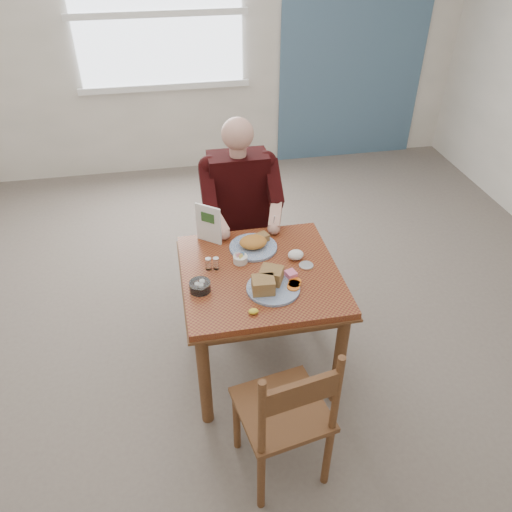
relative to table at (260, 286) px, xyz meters
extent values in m
plane|color=#62574F|center=(0.00, 0.00, -0.64)|extent=(6.00, 6.00, 0.00)
plane|color=silver|center=(0.00, 3.00, 0.76)|extent=(5.50, 0.00, 5.50)
cube|color=#456581|center=(1.60, 2.98, 0.76)|extent=(1.60, 0.02, 2.80)
ellipsoid|color=yellow|center=(-0.10, -0.34, 0.13)|extent=(0.06, 0.06, 0.03)
ellipsoid|color=white|center=(0.23, 0.08, 0.14)|extent=(0.10, 0.08, 0.06)
cylinder|color=silver|center=(0.27, 0.00, 0.12)|extent=(0.11, 0.11, 0.01)
cube|color=white|center=(-0.40, 2.97, 0.96)|extent=(1.60, 0.02, 1.30)
cube|color=white|center=(-0.40, 2.96, 0.28)|extent=(1.72, 0.04, 0.06)
cube|color=white|center=(-0.40, 2.96, 0.96)|extent=(1.72, 0.04, 0.06)
cube|color=brown|center=(0.00, 0.00, 0.09)|extent=(0.90, 0.90, 0.04)
cube|color=brown|center=(0.00, 0.00, 0.06)|extent=(0.92, 0.92, 0.01)
cylinder|color=brown|center=(-0.39, -0.39, -0.28)|extent=(0.07, 0.07, 0.71)
cylinder|color=brown|center=(0.39, -0.39, -0.28)|extent=(0.07, 0.07, 0.71)
cylinder|color=brown|center=(-0.39, 0.39, -0.28)|extent=(0.07, 0.07, 0.71)
cylinder|color=brown|center=(0.39, 0.39, -0.28)|extent=(0.07, 0.07, 0.71)
cube|color=brown|center=(0.00, -0.39, 0.02)|extent=(0.80, 0.03, 0.08)
cube|color=brown|center=(0.00, 0.39, 0.02)|extent=(0.80, 0.03, 0.08)
cube|color=brown|center=(-0.39, 0.00, 0.02)|extent=(0.03, 0.80, 0.08)
cube|color=brown|center=(0.39, 0.00, 0.02)|extent=(0.03, 0.80, 0.08)
cylinder|color=brown|center=(-0.18, 0.57, -0.41)|extent=(0.04, 0.04, 0.45)
cylinder|color=brown|center=(0.18, 0.57, -0.41)|extent=(0.04, 0.04, 0.45)
cylinder|color=brown|center=(-0.18, 0.93, -0.41)|extent=(0.04, 0.04, 0.45)
cylinder|color=brown|center=(0.18, 0.93, -0.41)|extent=(0.04, 0.04, 0.45)
cube|color=brown|center=(0.00, 0.75, -0.17)|extent=(0.42, 0.42, 0.03)
cylinder|color=brown|center=(-0.18, 0.93, 0.06)|extent=(0.04, 0.04, 0.50)
cylinder|color=brown|center=(0.18, 0.93, 0.06)|extent=(0.04, 0.04, 0.50)
cube|color=brown|center=(0.00, 0.93, 0.16)|extent=(0.38, 0.03, 0.14)
cylinder|color=brown|center=(-0.25, -0.60, -0.41)|extent=(0.05, 0.05, 0.45)
cylinder|color=brown|center=(0.11, -0.54, -0.41)|extent=(0.05, 0.05, 0.45)
cylinder|color=brown|center=(-0.18, -0.96, -0.41)|extent=(0.05, 0.05, 0.45)
cylinder|color=brown|center=(0.17, -0.89, -0.41)|extent=(0.05, 0.05, 0.45)
cube|color=brown|center=(-0.04, -0.75, -0.17)|extent=(0.49, 0.49, 0.03)
cylinder|color=brown|center=(-0.18, -0.96, 0.06)|extent=(0.04, 0.04, 0.50)
cylinder|color=brown|center=(0.17, -0.89, 0.06)|extent=(0.04, 0.04, 0.50)
cube|color=brown|center=(-0.01, -0.92, 0.16)|extent=(0.38, 0.10, 0.14)
cube|color=gray|center=(-0.10, 0.63, -0.10)|extent=(0.13, 0.38, 0.12)
cube|color=gray|center=(0.10, 0.63, -0.10)|extent=(0.13, 0.38, 0.12)
cube|color=gray|center=(-0.10, 0.45, -0.40)|extent=(0.10, 0.10, 0.48)
cube|color=gray|center=(0.10, 0.45, -0.40)|extent=(0.10, 0.10, 0.48)
cube|color=black|center=(0.00, 0.78, 0.20)|extent=(0.40, 0.22, 0.58)
sphere|color=black|center=(-0.19, 0.78, 0.42)|extent=(0.15, 0.15, 0.15)
sphere|color=black|center=(0.19, 0.78, 0.42)|extent=(0.15, 0.15, 0.15)
cylinder|color=tan|center=(0.00, 0.76, 0.51)|extent=(0.11, 0.11, 0.08)
sphere|color=tan|center=(0.00, 0.76, 0.64)|extent=(0.21, 0.21, 0.21)
cube|color=black|center=(-0.22, 0.67, 0.32)|extent=(0.09, 0.29, 0.27)
cube|color=black|center=(0.22, 0.67, 0.32)|extent=(0.09, 0.29, 0.27)
sphere|color=black|center=(-0.22, 0.55, 0.22)|extent=(0.09, 0.09, 0.09)
sphere|color=black|center=(0.22, 0.55, 0.22)|extent=(0.09, 0.09, 0.09)
cube|color=tan|center=(-0.19, 0.46, 0.19)|extent=(0.14, 0.23, 0.14)
cube|color=tan|center=(0.19, 0.46, 0.19)|extent=(0.14, 0.23, 0.14)
sphere|color=tan|center=(-0.16, 0.37, 0.15)|extent=(0.08, 0.08, 0.08)
sphere|color=tan|center=(0.16, 0.37, 0.15)|extent=(0.08, 0.08, 0.08)
cylinder|color=silver|center=(0.16, 0.37, 0.20)|extent=(0.01, 0.05, 0.12)
cylinder|color=white|center=(0.04, -0.17, 0.12)|extent=(0.35, 0.35, 0.02)
cube|color=tan|center=(-0.02, -0.19, 0.17)|extent=(0.13, 0.11, 0.08)
cube|color=tan|center=(0.04, -0.12, 0.17)|extent=(0.16, 0.15, 0.08)
cylinder|color=orange|center=(0.15, -0.20, 0.13)|extent=(0.09, 0.09, 0.01)
cylinder|color=orange|center=(0.16, -0.17, 0.13)|extent=(0.08, 0.08, 0.01)
cylinder|color=orange|center=(0.17, -0.15, 0.13)|extent=(0.08, 0.08, 0.01)
cube|color=pink|center=(0.16, -0.10, 0.14)|extent=(0.07, 0.07, 0.03)
cylinder|color=white|center=(0.00, 0.23, 0.12)|extent=(0.39, 0.39, 0.02)
ellipsoid|color=orange|center=(0.00, 0.23, 0.16)|extent=(0.21, 0.20, 0.06)
cube|color=tan|center=(0.05, 0.28, 0.15)|extent=(0.13, 0.10, 0.04)
cylinder|color=white|center=(-0.10, 0.11, 0.13)|extent=(0.10, 0.10, 0.04)
cube|color=pink|center=(-0.11, 0.11, 0.17)|extent=(0.03, 0.02, 0.02)
cube|color=#6699D8|center=(-0.09, 0.12, 0.17)|extent=(0.03, 0.02, 0.02)
cube|color=#EAD159|center=(-0.10, 0.10, 0.17)|extent=(0.03, 0.03, 0.02)
cube|color=white|center=(-0.11, 0.12, 0.17)|extent=(0.03, 0.01, 0.02)
cylinder|color=white|center=(-0.29, 0.08, 0.14)|extent=(0.03, 0.03, 0.06)
cylinder|color=silver|center=(-0.29, 0.08, 0.18)|extent=(0.04, 0.04, 0.01)
cylinder|color=white|center=(-0.25, 0.07, 0.14)|extent=(0.03, 0.03, 0.06)
cylinder|color=silver|center=(-0.25, 0.07, 0.18)|extent=(0.04, 0.04, 0.01)
cylinder|color=white|center=(-0.36, -0.10, 0.14)|extent=(0.14, 0.14, 0.05)
cylinder|color=white|center=(-0.37, -0.11, 0.16)|extent=(0.04, 0.04, 0.02)
cylinder|color=white|center=(-0.34, -0.09, 0.16)|extent=(0.04, 0.04, 0.02)
cylinder|color=white|center=(-0.35, -0.12, 0.16)|extent=(0.04, 0.04, 0.02)
cube|color=white|center=(-0.25, 0.36, 0.24)|extent=(0.15, 0.12, 0.26)
cube|color=#2D5926|center=(-0.26, 0.35, 0.29)|extent=(0.07, 0.06, 0.06)
camera|label=1|loc=(-0.45, -2.23, 1.89)|focal=35.00mm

